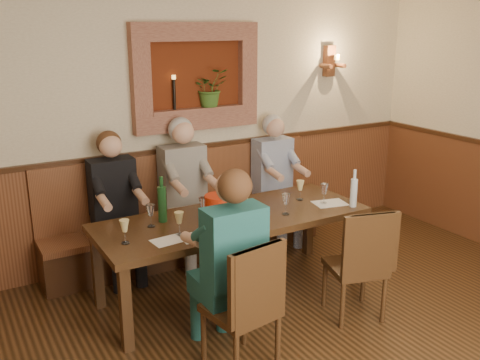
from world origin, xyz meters
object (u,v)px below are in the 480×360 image
object	(u,v)px
bench	(189,227)
wine_bottle_green_b	(162,203)
person_bench_mid	(187,204)
person_bench_right	(276,191)
person_chair_front	(228,279)
chair_near_left	(242,331)
spittoon_bucket	(219,211)
water_bottle	(354,192)
dining_table	(233,224)
person_bench_left	(117,220)
chair_near_right	(355,285)
wine_bottle_green_a	(235,201)

from	to	relation	value
bench	wine_bottle_green_b	distance (m)	1.12
person_bench_mid	person_bench_right	xyz separation A→B (m)	(1.08, 0.00, -0.03)
person_chair_front	wine_bottle_green_b	xyz separation A→B (m)	(-0.10, 0.96, 0.31)
chair_near_left	spittoon_bucket	distance (m)	1.05
wine_bottle_green_b	water_bottle	xyz separation A→B (m)	(1.66, -0.51, -0.02)
dining_table	person_chair_front	distance (m)	0.92
bench	person_bench_left	world-z (taller)	person_bench_left
water_bottle	wine_bottle_green_b	bearing A→B (deg)	162.78
chair_near_right	person_bench_left	bearing A→B (deg)	147.27
person_bench_mid	wine_bottle_green_a	xyz separation A→B (m)	(0.05, -0.88, 0.29)
bench	water_bottle	distance (m)	1.76
person_bench_mid	wine_bottle_green_a	bearing A→B (deg)	-86.75
bench	wine_bottle_green_b	bearing A→B (deg)	-127.39
person_bench_left	person_bench_right	xyz separation A→B (m)	(1.80, -0.00, 0.00)
person_chair_front	water_bottle	world-z (taller)	person_chair_front
person_bench_mid	water_bottle	distance (m)	1.65
bench	person_bench_mid	size ratio (longest dim) A/B	2.02
bench	chair_near_left	size ratio (longest dim) A/B	3.03
person_bench_mid	person_bench_right	size ratio (longest dim) A/B	1.04
wine_bottle_green_a	chair_near_right	bearing A→B (deg)	-48.60
chair_near_left	wine_bottle_green_b	size ratio (longest dim) A/B	2.49
dining_table	spittoon_bucket	xyz separation A→B (m)	(-0.22, -0.15, 0.21)
person_bench_left	water_bottle	bearing A→B (deg)	-32.17
person_chair_front	wine_bottle_green_b	world-z (taller)	person_chair_front
person_bench_mid	water_bottle	bearing A→B (deg)	-45.75
dining_table	spittoon_bucket	world-z (taller)	spittoon_bucket
person_bench_left	wine_bottle_green_a	bearing A→B (deg)	-48.94
bench	wine_bottle_green_b	xyz separation A→B (m)	(-0.58, -0.76, 0.59)
dining_table	spittoon_bucket	distance (m)	0.34
person_bench_left	spittoon_bucket	world-z (taller)	person_bench_left
person_chair_front	water_bottle	size ratio (longest dim) A/B	4.13
person_bench_right	water_bottle	xyz separation A→B (m)	(0.06, -1.17, 0.30)
wine_bottle_green_a	wine_bottle_green_b	size ratio (longest dim) A/B	0.97
person_chair_front	spittoon_bucket	distance (m)	0.74
person_bench_left	person_chair_front	xyz separation A→B (m)	(0.30, -1.61, 0.01)
wine_bottle_green_a	person_chair_front	bearing A→B (deg)	-122.86
chair_near_right	person_chair_front	size ratio (longest dim) A/B	0.66
person_bench_left	bench	bearing A→B (deg)	7.70
bench	wine_bottle_green_a	distance (m)	1.15
dining_table	chair_near_right	size ratio (longest dim) A/B	2.50
person_bench_right	person_chair_front	bearing A→B (deg)	-132.94
dining_table	wine_bottle_green_a	xyz separation A→B (m)	(-0.01, -0.05, 0.23)
chair_near_right	water_bottle	world-z (taller)	water_bottle
person_bench_right	spittoon_bucket	distance (m)	1.61
dining_table	water_bottle	size ratio (longest dim) A/B	6.85
person_chair_front	person_bench_mid	bearing A→B (deg)	75.41
person_chair_front	water_bottle	bearing A→B (deg)	15.88
dining_table	wine_bottle_green_b	world-z (taller)	wine_bottle_green_b
chair_near_right	spittoon_bucket	world-z (taller)	spittoon_bucket
chair_near_right	person_chair_front	distance (m)	1.21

